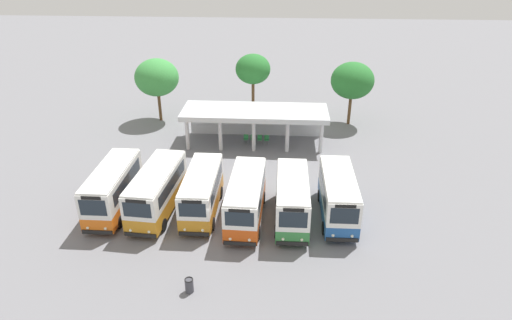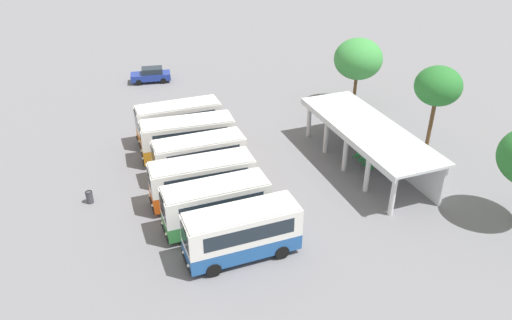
{
  "view_description": "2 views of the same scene",
  "coord_description": "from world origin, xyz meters",
  "px_view_note": "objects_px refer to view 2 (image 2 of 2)",
  "views": [
    {
      "loc": [
        3.42,
        -24.47,
        17.91
      ],
      "look_at": [
        1.55,
        6.02,
        2.51
      ],
      "focal_mm": 31.02,
      "sensor_mm": 36.0,
      "label": 1
    },
    {
      "loc": [
        28.91,
        -4.95,
        19.56
      ],
      "look_at": [
        1.08,
        5.64,
        2.47
      ],
      "focal_mm": 34.33,
      "sensor_mm": 36.0,
      "label": 2
    }
  ],
  "objects_px": {
    "waiting_chair_fourth_seat": "(370,167)",
    "city_bus_nearest_orange": "(179,121)",
    "waiting_chair_end_by_column": "(357,155)",
    "waiting_chair_middle_seat": "(366,163)",
    "city_bus_second_in_row": "(188,137)",
    "city_bus_fifth_blue": "(216,204)",
    "city_bus_middle_cream": "(199,156)",
    "parked_car_flank": "(151,75)",
    "city_bus_fourth_amber": "(202,179)",
    "litter_bin_apron": "(90,197)",
    "waiting_chair_second_from_end": "(362,159)",
    "city_bus_far_end_green": "(242,232)"
  },
  "relations": [
    {
      "from": "waiting_chair_fourth_seat",
      "to": "city_bus_nearest_orange",
      "type": "bearing_deg",
      "value": -130.68
    },
    {
      "from": "city_bus_nearest_orange",
      "to": "waiting_chair_end_by_column",
      "type": "height_order",
      "value": "city_bus_nearest_orange"
    },
    {
      "from": "waiting_chair_middle_seat",
      "to": "city_bus_second_in_row",
      "type": "bearing_deg",
      "value": -118.46
    },
    {
      "from": "city_bus_fifth_blue",
      "to": "waiting_chair_end_by_column",
      "type": "bearing_deg",
      "value": 108.27
    },
    {
      "from": "city_bus_nearest_orange",
      "to": "city_bus_middle_cream",
      "type": "xyz_separation_m",
      "value": [
        6.42,
        0.06,
        -0.08
      ]
    },
    {
      "from": "city_bus_fifth_blue",
      "to": "waiting_chair_end_by_column",
      "type": "xyz_separation_m",
      "value": [
        -4.27,
        12.93,
        -1.27
      ]
    },
    {
      "from": "city_bus_nearest_orange",
      "to": "waiting_chair_end_by_column",
      "type": "distance_m",
      "value": 15.09
    },
    {
      "from": "parked_car_flank",
      "to": "city_bus_fourth_amber",
      "type": "bearing_deg",
      "value": -2.02
    },
    {
      "from": "litter_bin_apron",
      "to": "waiting_chair_middle_seat",
      "type": "bearing_deg",
      "value": 81.95
    },
    {
      "from": "waiting_chair_second_from_end",
      "to": "city_bus_second_in_row",
      "type": "bearing_deg",
      "value": -115.93
    },
    {
      "from": "litter_bin_apron",
      "to": "city_bus_second_in_row",
      "type": "bearing_deg",
      "value": 115.49
    },
    {
      "from": "city_bus_second_in_row",
      "to": "waiting_chair_end_by_column",
      "type": "bearing_deg",
      "value": 66.58
    },
    {
      "from": "parked_car_flank",
      "to": "waiting_chair_fourth_seat",
      "type": "height_order",
      "value": "parked_car_flank"
    },
    {
      "from": "waiting_chair_end_by_column",
      "to": "city_bus_far_end_green",
      "type": "bearing_deg",
      "value": -58.75
    },
    {
      "from": "waiting_chair_end_by_column",
      "to": "waiting_chair_fourth_seat",
      "type": "bearing_deg",
      "value": -1.23
    },
    {
      "from": "city_bus_second_in_row",
      "to": "waiting_chair_second_from_end",
      "type": "distance_m",
      "value": 13.85
    },
    {
      "from": "city_bus_nearest_orange",
      "to": "parked_car_flank",
      "type": "height_order",
      "value": "city_bus_nearest_orange"
    },
    {
      "from": "city_bus_far_end_green",
      "to": "parked_car_flank",
      "type": "bearing_deg",
      "value": 179.55
    },
    {
      "from": "city_bus_fourth_amber",
      "to": "waiting_chair_second_from_end",
      "type": "bearing_deg",
      "value": 91.72
    },
    {
      "from": "city_bus_fifth_blue",
      "to": "city_bus_far_end_green",
      "type": "xyz_separation_m",
      "value": [
        3.21,
        0.6,
        0.02
      ]
    },
    {
      "from": "city_bus_fourth_amber",
      "to": "waiting_chair_end_by_column",
      "type": "distance_m",
      "value": 13.06
    },
    {
      "from": "parked_car_flank",
      "to": "litter_bin_apron",
      "type": "relative_size",
      "value": 5.03
    },
    {
      "from": "city_bus_fourth_amber",
      "to": "litter_bin_apron",
      "type": "height_order",
      "value": "city_bus_fourth_amber"
    },
    {
      "from": "city_bus_second_in_row",
      "to": "waiting_chair_middle_seat",
      "type": "distance_m",
      "value": 14.12
    },
    {
      "from": "waiting_chair_second_from_end",
      "to": "waiting_chair_middle_seat",
      "type": "height_order",
      "value": "same"
    },
    {
      "from": "waiting_chair_end_by_column",
      "to": "waiting_chair_fourth_seat",
      "type": "distance_m",
      "value": 2.01
    },
    {
      "from": "city_bus_nearest_orange",
      "to": "litter_bin_apron",
      "type": "relative_size",
      "value": 7.94
    },
    {
      "from": "city_bus_fourth_amber",
      "to": "city_bus_fifth_blue",
      "type": "bearing_deg",
      "value": 0.41
    },
    {
      "from": "waiting_chair_middle_seat",
      "to": "litter_bin_apron",
      "type": "relative_size",
      "value": 0.96
    },
    {
      "from": "city_bus_middle_cream",
      "to": "waiting_chair_middle_seat",
      "type": "xyz_separation_m",
      "value": [
        3.49,
        12.28,
        -1.25
      ]
    },
    {
      "from": "city_bus_middle_cream",
      "to": "waiting_chair_end_by_column",
      "type": "relative_size",
      "value": 7.99
    },
    {
      "from": "parked_car_flank",
      "to": "city_bus_second_in_row",
      "type": "bearing_deg",
      "value": -0.9
    },
    {
      "from": "city_bus_middle_cream",
      "to": "waiting_chair_fourth_seat",
      "type": "relative_size",
      "value": 7.99
    },
    {
      "from": "city_bus_middle_cream",
      "to": "city_bus_far_end_green",
      "type": "relative_size",
      "value": 1.0
    },
    {
      "from": "waiting_chair_end_by_column",
      "to": "waiting_chair_middle_seat",
      "type": "bearing_deg",
      "value": -0.47
    },
    {
      "from": "waiting_chair_middle_seat",
      "to": "waiting_chair_fourth_seat",
      "type": "bearing_deg",
      "value": -2.74
    },
    {
      "from": "city_bus_fourth_amber",
      "to": "city_bus_fifth_blue",
      "type": "height_order",
      "value": "city_bus_fifth_blue"
    },
    {
      "from": "city_bus_second_in_row",
      "to": "parked_car_flank",
      "type": "bearing_deg",
      "value": 179.1
    },
    {
      "from": "city_bus_nearest_orange",
      "to": "waiting_chair_fourth_seat",
      "type": "xyz_separation_m",
      "value": [
        10.58,
        12.31,
        -1.33
      ]
    },
    {
      "from": "city_bus_far_end_green",
      "to": "waiting_chair_second_from_end",
      "type": "bearing_deg",
      "value": 118.86
    },
    {
      "from": "city_bus_fifth_blue",
      "to": "city_bus_far_end_green",
      "type": "bearing_deg",
      "value": 10.67
    },
    {
      "from": "city_bus_nearest_orange",
      "to": "city_bus_far_end_green",
      "type": "relative_size",
      "value": 1.04
    },
    {
      "from": "city_bus_far_end_green",
      "to": "waiting_chair_middle_seat",
      "type": "distance_m",
      "value": 13.82
    },
    {
      "from": "city_bus_far_end_green",
      "to": "waiting_chair_end_by_column",
      "type": "xyz_separation_m",
      "value": [
        -7.48,
        12.33,
        -1.29
      ]
    },
    {
      "from": "city_bus_fifth_blue",
      "to": "waiting_chair_second_from_end",
      "type": "distance_m",
      "value": 13.51
    },
    {
      "from": "city_bus_middle_cream",
      "to": "city_bus_far_end_green",
      "type": "bearing_deg",
      "value": -0.24
    },
    {
      "from": "city_bus_fifth_blue",
      "to": "waiting_chair_middle_seat",
      "type": "bearing_deg",
      "value": 102.77
    },
    {
      "from": "litter_bin_apron",
      "to": "waiting_chair_second_from_end",
      "type": "bearing_deg",
      "value": 83.81
    },
    {
      "from": "city_bus_middle_cream",
      "to": "waiting_chair_second_from_end",
      "type": "xyz_separation_m",
      "value": [
        2.82,
        12.31,
        -1.25
      ]
    },
    {
      "from": "parked_car_flank",
      "to": "waiting_chair_fourth_seat",
      "type": "relative_size",
      "value": 5.27
    }
  ]
}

